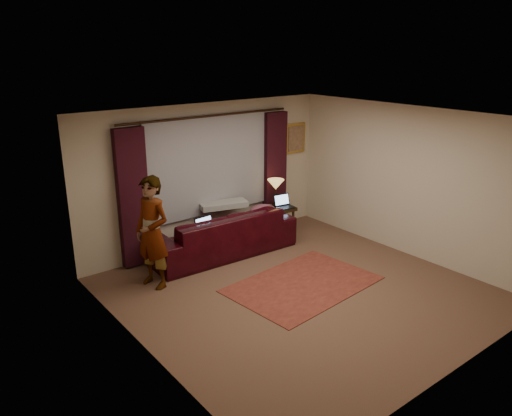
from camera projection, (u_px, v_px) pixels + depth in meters
The scene contains 20 objects.
floor at pixel (300, 292), 7.53m from camera, with size 5.00×5.00×0.01m, color brown.
ceiling at pixel (305, 119), 6.72m from camera, with size 5.00×5.00×0.02m, color silver.
wall_back at pixel (207, 176), 8.99m from camera, with size 5.00×0.02×2.60m, color beige.
wall_front at pixel (465, 269), 5.25m from camera, with size 5.00×0.02×2.60m, color beige.
wall_left at pixel (141, 253), 5.66m from camera, with size 0.02×5.00×2.60m, color beige.
wall_right at pixel (408, 182), 8.59m from camera, with size 0.02×5.00×2.60m, color beige.
sheer_curtain at pixel (209, 165), 8.89m from camera, with size 2.50×0.05×1.80m, color #93949B.
drape_left at pixel (133, 198), 8.07m from camera, with size 0.50×0.14×2.30m, color black.
drape_right at pixel (275, 171), 9.83m from camera, with size 0.50×0.14×2.30m, color black.
curtain_rod at pixel (209, 116), 8.57m from camera, with size 0.04×0.04×3.40m, color black.
picture_frame at pixel (295, 138), 10.06m from camera, with size 0.50×0.04×0.60m, color gold.
sofa at pixel (221, 225), 8.77m from camera, with size 2.64×1.14×1.07m, color black.
throw_blanket at pixel (223, 190), 8.97m from camera, with size 0.86×0.34×0.10m, color #9C9B95.
clothing_pile at pixel (263, 211), 9.14m from camera, with size 0.52×0.40×0.22m, color #7A3F55.
laptop_sofa at pixel (209, 226), 8.33m from camera, with size 0.36×0.39×0.26m, color black, non-canonical shape.
area_rug at pixel (303, 284), 7.75m from camera, with size 2.25×1.50×0.01m, color maroon.
end_table at pixel (279, 220), 9.73m from camera, with size 0.50×0.50×0.57m, color black.
tiffany_lamp at pixel (276, 193), 9.62m from camera, with size 0.32×0.32×0.52m, color olive, non-canonical shape.
laptop_table at pixel (285, 202), 9.52m from camera, with size 0.34×0.37×0.25m, color black, non-canonical shape.
person at pixel (152, 233), 7.47m from camera, with size 0.51×0.51×1.74m, color #9C9B95.
Camera 1 is at (-4.69, -4.91, 3.56)m, focal length 35.00 mm.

